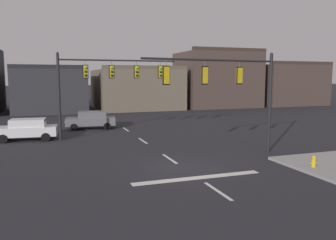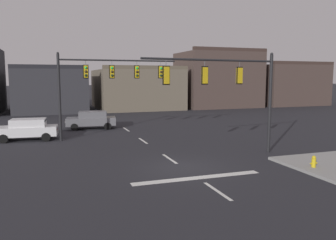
# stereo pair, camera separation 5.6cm
# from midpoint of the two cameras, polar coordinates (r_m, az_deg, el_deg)

# --- Properties ---
(ground_plane) EXTENTS (400.00, 400.00, 0.00)m
(ground_plane) POSITION_cam_midpoint_polar(r_m,az_deg,el_deg) (18.13, 2.32, -7.88)
(ground_plane) COLOR #232328
(stop_bar_paint) EXTENTS (6.40, 0.50, 0.01)m
(stop_bar_paint) POSITION_cam_midpoint_polar(r_m,az_deg,el_deg) (16.35, 4.92, -9.56)
(stop_bar_paint) COLOR silver
(stop_bar_paint) RESTS_ON ground
(lane_centreline) EXTENTS (0.16, 26.40, 0.01)m
(lane_centreline) POSITION_cam_midpoint_polar(r_m,az_deg,el_deg) (19.94, 0.20, -6.47)
(lane_centreline) COLOR silver
(lane_centreline) RESTS_ON ground
(signal_mast_near_side) EXTENTS (8.55, 0.96, 6.19)m
(signal_mast_near_side) POSITION_cam_midpoint_polar(r_m,az_deg,el_deg) (20.32, 10.43, 5.99)
(signal_mast_near_side) COLOR black
(signal_mast_near_side) RESTS_ON ground
(signal_mast_far_side) EXTENTS (9.05, 0.47, 6.52)m
(signal_mast_far_side) POSITION_cam_midpoint_polar(r_m,az_deg,el_deg) (26.56, -10.88, 6.91)
(signal_mast_far_side) COLOR black
(signal_mast_far_side) RESTS_ON ground
(car_lot_nearside) EXTENTS (4.61, 2.36, 1.61)m
(car_lot_nearside) POSITION_cam_midpoint_polar(r_m,az_deg,el_deg) (32.10, -12.74, 0.08)
(car_lot_nearside) COLOR slate
(car_lot_nearside) RESTS_ON ground
(car_lot_middle) EXTENTS (4.58, 2.24, 1.61)m
(car_lot_middle) POSITION_cam_midpoint_polar(r_m,az_deg,el_deg) (27.70, -22.54, -1.39)
(car_lot_middle) COLOR silver
(car_lot_middle) RESTS_ON ground
(fire_hydrant) EXTENTS (0.40, 0.30, 0.75)m
(fire_hydrant) POSITION_cam_midpoint_polar(r_m,az_deg,el_deg) (19.03, 23.02, -6.71)
(fire_hydrant) COLOR gold
(fire_hydrant) RESTS_ON ground
(building_row) EXTENTS (58.58, 13.53, 9.05)m
(building_row) POSITION_cam_midpoint_polar(r_m,az_deg,el_deg) (52.49, -3.26, 5.88)
(building_row) COLOR #38383D
(building_row) RESTS_ON ground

